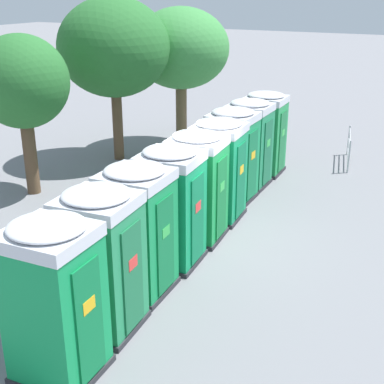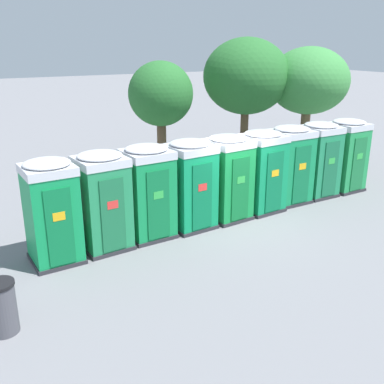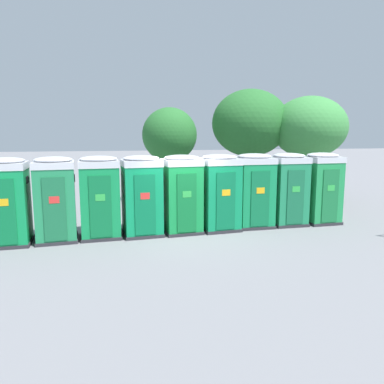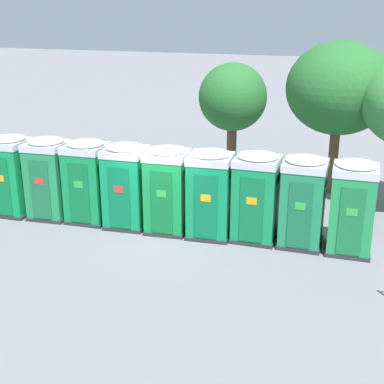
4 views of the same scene
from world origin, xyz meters
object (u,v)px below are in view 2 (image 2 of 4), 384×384
at_px(street_tree_1, 161,95).
at_px(street_tree_2, 309,81).
at_px(portapotty_0, 52,211).
at_px(portapotty_8, 346,155).
at_px(street_tree_0, 246,77).
at_px(portapotty_7, 318,159).
at_px(portapotty_4, 228,177).
at_px(portapotty_3, 190,184).
at_px(portapotty_6, 290,164).
at_px(portapotty_1, 103,201).
at_px(trash_can, 2,307).
at_px(portapotty_2, 148,191).
at_px(portapotty_5, 262,171).

bearing_deg(street_tree_1, street_tree_2, -12.80).
distance_m(portapotty_0, portapotty_8, 10.33).
bearing_deg(street_tree_0, portapotty_7, -94.25).
relative_size(portapotty_0, portapotty_7, 1.00).
xyz_separation_m(street_tree_0, street_tree_2, (2.45, -1.09, -0.21)).
bearing_deg(portapotty_0, portapotty_4, 3.43).
height_order(portapotty_3, portapotty_6, same).
height_order(portapotty_1, trash_can, portapotty_1).
distance_m(portapotty_6, trash_can, 9.74).
relative_size(portapotty_3, street_tree_1, 0.58).
relative_size(portapotty_3, portapotty_7, 1.00).
height_order(portapotty_4, portapotty_6, same).
bearing_deg(portapotty_8, street_tree_0, 100.92).
height_order(portapotty_7, portapotty_8, same).
xyz_separation_m(portapotty_0, portapotty_7, (9.02, 0.60, -0.00)).
distance_m(portapotty_4, portapotty_7, 3.88).
distance_m(portapotty_0, portapotty_7, 9.04).
height_order(portapotty_3, portapotty_8, same).
distance_m(portapotty_3, street_tree_2, 9.22).
distance_m(portapotty_2, street_tree_2, 10.36).
bearing_deg(portapotty_7, portapotty_8, -0.22).
bearing_deg(portapotty_8, street_tree_1, 132.36).
bearing_deg(street_tree_0, portapotty_6, -108.71).
bearing_deg(portapotty_3, portapotty_0, -176.20).
height_order(portapotty_5, portapotty_7, same).
bearing_deg(portapotty_8, portapotty_7, 179.78).
xyz_separation_m(portapotty_5, street_tree_0, (2.93, 5.06, 2.39)).
distance_m(portapotty_2, portapotty_4, 2.59).
bearing_deg(street_tree_0, portapotty_0, -149.91).
distance_m(portapotty_0, street_tree_1, 8.24).
bearing_deg(portapotty_6, portapotty_2, -176.55).
distance_m(portapotty_4, street_tree_0, 7.06).
bearing_deg(portapotty_6, portapotty_0, -175.86).
bearing_deg(portapotty_3, portapotty_6, 4.49).
bearing_deg(street_tree_2, portapotty_3, -152.83).
distance_m(portapotty_5, street_tree_0, 6.32).
height_order(portapotty_0, portapotty_3, same).
height_order(portapotty_0, street_tree_2, street_tree_2).
distance_m(portapotty_5, portapotty_6, 1.30).
height_order(portapotty_0, street_tree_0, street_tree_0).
bearing_deg(portapotty_4, street_tree_1, 85.33).
bearing_deg(portapotty_0, portapotty_7, 3.79).
bearing_deg(portapotty_5, street_tree_1, 98.91).
distance_m(portapotty_2, street_tree_1, 6.55).
bearing_deg(portapotty_8, portapotty_0, -176.71).
distance_m(portapotty_0, portapotty_3, 3.88).
bearing_deg(portapotty_3, portapotty_7, 3.79).
relative_size(portapotty_0, portapotty_6, 1.00).
bearing_deg(street_tree_2, portapotty_8, -111.99).
bearing_deg(portapotty_5, portapotty_0, -176.68).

